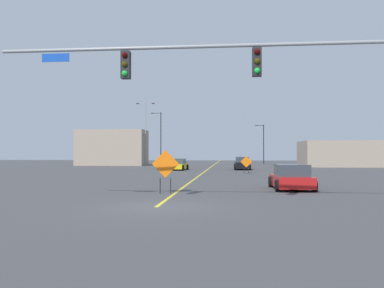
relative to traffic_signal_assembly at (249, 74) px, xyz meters
name	(u,v)px	position (x,y,z in m)	size (l,w,h in m)	color
ground	(156,207)	(-3.52, 0.01, -5.00)	(174.69, 174.69, 0.00)	#444447
road_centre_stripe	(213,165)	(-3.52, 48.54, -4.99)	(0.16, 97.05, 0.01)	yellow
traffic_signal_assembly	(249,74)	(0.00, 0.00, 0.00)	(15.04, 0.44, 6.54)	gray
street_lamp_near_left	(263,142)	(4.97, 56.68, -1.11)	(1.55, 0.24, 7.02)	black
street_lamp_near_right	(160,136)	(-13.00, 53.45, -0.04)	(1.81, 0.24, 9.07)	black
street_lamp_far_left	(145,129)	(-14.00, 46.07, 0.67)	(2.89, 0.24, 9.87)	gray
construction_sign_right_lane	(165,166)	(-3.99, 5.00, -3.60)	(1.40, 0.12, 2.19)	orange
construction_sign_median_near	(246,163)	(0.80, 24.41, -3.93)	(1.13, 0.05, 1.72)	orange
car_black_mid	(242,164)	(0.63, 33.37, -4.29)	(1.96, 4.56, 1.54)	black
car_yellow_near	(177,165)	(-7.02, 31.76, -4.39)	(2.31, 4.53, 1.34)	gold
car_red_passing	(291,178)	(2.67, 7.84, -4.35)	(2.25, 3.93, 1.41)	red
roadside_building_west	(112,148)	(-19.60, 47.03, -2.18)	(10.72, 5.17, 5.64)	gray
roadside_building_east	(338,154)	(14.93, 45.40, -3.13)	(10.37, 8.87, 3.73)	gray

